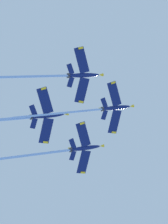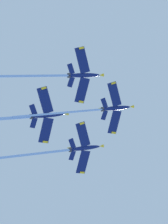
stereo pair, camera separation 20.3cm
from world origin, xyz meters
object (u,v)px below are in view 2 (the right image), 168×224
jet_lead (103,109)px  jet_left_wing (65,150)px  jet_right_wing (64,75)px  jet_slot (17,118)px

jet_lead → jet_left_wing: bearing=84.7°
jet_left_wing → jet_right_wing: (-20.22, -17.74, -0.89)m
jet_left_wing → jet_slot: (-20.18, 2.78, -6.85)m
jet_lead → jet_slot: bearing=129.4°
jet_lead → jet_slot: 31.11m
jet_lead → jet_right_wing: jet_lead is taller
jet_slot → jet_left_wing: bearing=-7.8°
jet_lead → jet_left_wing: jet_lead is taller
jet_left_wing → jet_right_wing: bearing=-138.7°
jet_left_wing → jet_right_wing: 26.91m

